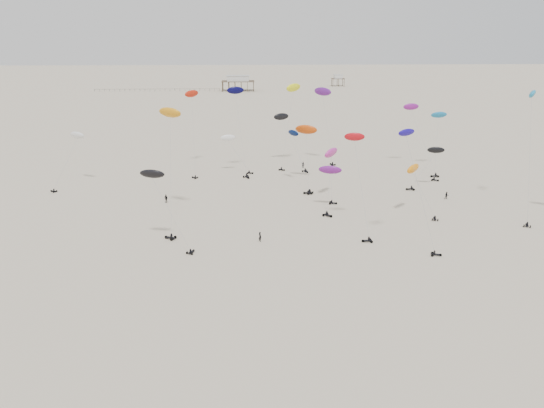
{
  "coord_description": "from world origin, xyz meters",
  "views": [
    {
      "loc": [
        -4.03,
        -0.25,
        35.48
      ],
      "look_at": [
        0.0,
        88.0,
        7.0
      ],
      "focal_mm": 35.0,
      "sensor_mm": 36.0,
      "label": 1
    }
  ],
  "objects_px": {
    "pavilion_main": "(238,84)",
    "pavilion_small": "(338,81)",
    "rig_0": "(239,116)",
    "spectator_0": "(260,241)",
    "rig_4": "(330,180)",
    "rig_9": "(359,170)"
  },
  "relations": [
    {
      "from": "pavilion_main",
      "to": "pavilion_small",
      "type": "distance_m",
      "value": 76.16
    },
    {
      "from": "rig_0",
      "to": "spectator_0",
      "type": "relative_size",
      "value": 10.95
    },
    {
      "from": "spectator_0",
      "to": "rig_0",
      "type": "bearing_deg",
      "value": -28.86
    },
    {
      "from": "rig_4",
      "to": "rig_9",
      "type": "height_order",
      "value": "rig_9"
    },
    {
      "from": "pavilion_small",
      "to": "rig_9",
      "type": "distance_m",
      "value": 291.22
    },
    {
      "from": "rig_4",
      "to": "spectator_0",
      "type": "relative_size",
      "value": 4.71
    },
    {
      "from": "rig_9",
      "to": "rig_4",
      "type": "bearing_deg",
      "value": 12.17
    },
    {
      "from": "pavilion_main",
      "to": "rig_4",
      "type": "distance_m",
      "value": 246.53
    },
    {
      "from": "pavilion_small",
      "to": "rig_4",
      "type": "bearing_deg",
      "value": -99.75
    },
    {
      "from": "pavilion_small",
      "to": "rig_4",
      "type": "height_order",
      "value": "rig_4"
    },
    {
      "from": "pavilion_small",
      "to": "rig_9",
      "type": "relative_size",
      "value": 0.48
    },
    {
      "from": "rig_0",
      "to": "rig_4",
      "type": "distance_m",
      "value": 37.23
    },
    {
      "from": "pavilion_main",
      "to": "rig_4",
      "type": "xyz_separation_m",
      "value": [
        22.65,
        -245.48,
        2.54
      ]
    },
    {
      "from": "rig_4",
      "to": "spectator_0",
      "type": "bearing_deg",
      "value": 6.83
    },
    {
      "from": "rig_9",
      "to": "spectator_0",
      "type": "distance_m",
      "value": 22.09
    },
    {
      "from": "rig_4",
      "to": "rig_9",
      "type": "bearing_deg",
      "value": 63.8
    },
    {
      "from": "rig_0",
      "to": "spectator_0",
      "type": "distance_m",
      "value": 49.99
    },
    {
      "from": "pavilion_main",
      "to": "spectator_0",
      "type": "height_order",
      "value": "pavilion_main"
    },
    {
      "from": "pavilion_small",
      "to": "spectator_0",
      "type": "height_order",
      "value": "pavilion_small"
    },
    {
      "from": "rig_4",
      "to": "pavilion_small",
      "type": "bearing_deg",
      "value": -141.05
    },
    {
      "from": "pavilion_small",
      "to": "rig_9",
      "type": "height_order",
      "value": "rig_9"
    },
    {
      "from": "pavilion_main",
      "to": "rig_0",
      "type": "distance_m",
      "value": 214.96
    }
  ]
}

